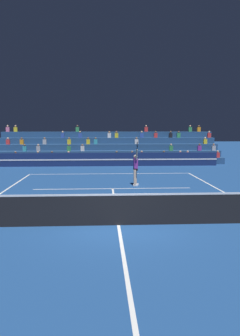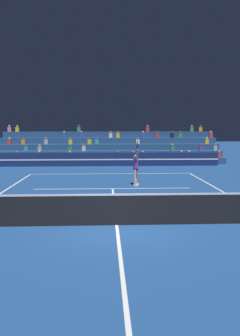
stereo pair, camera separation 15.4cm
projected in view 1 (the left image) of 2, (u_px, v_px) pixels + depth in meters
ground_plane at (118, 225)px, 10.83m from camera, size 120.00×120.00×0.00m
court_lines at (118, 225)px, 10.83m from camera, size 11.10×23.90×0.01m
tennis_net at (118, 209)px, 10.76m from camera, size 12.00×0.10×1.10m
sponsor_banner_wall at (109, 159)px, 26.97m from camera, size 18.00×0.26×1.10m
bleacher_stand at (108, 150)px, 30.67m from camera, size 20.13×4.75×3.38m
tennis_player at (136, 168)px, 17.98m from camera, size 0.33×1.00×2.48m
tennis_ball at (183, 211)px, 12.45m from camera, size 0.07×0.07×0.07m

